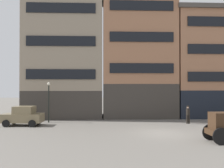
{
  "coord_description": "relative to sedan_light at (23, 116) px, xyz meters",
  "views": [
    {
      "loc": [
        -4.77,
        -18.51,
        3.7
      ],
      "look_at": [
        -3.93,
        2.05,
        3.91
      ],
      "focal_mm": 37.69,
      "sensor_mm": 36.0,
      "label": 1
    }
  ],
  "objects": [
    {
      "name": "sedan_light",
      "position": [
        0.0,
        0.0,
        0.0
      ],
      "size": [
        3.8,
        2.06,
        1.83
      ],
      "color": "#7A6B4C",
      "rests_on": "ground_plane"
    },
    {
      "name": "building_center_right",
      "position": [
        21.17,
        6.27,
        5.67
      ],
      "size": [
        10.32,
        6.07,
        13.09
      ],
      "color": "black",
      "rests_on": "ground_plane"
    },
    {
      "name": "building_center_left",
      "position": [
        11.86,
        6.27,
        6.62
      ],
      "size": [
        9.02,
        6.07,
        14.97
      ],
      "color": "#38332D",
      "rests_on": "ground_plane"
    },
    {
      "name": "pedestrian_officer",
      "position": [
        15.97,
        0.52,
        0.07
      ],
      "size": [
        0.5,
        0.5,
        1.79
      ],
      "color": "black",
      "rests_on": "ground_plane"
    },
    {
      "name": "streetlamp_curbside",
      "position": [
        1.96,
        1.89,
        1.76
      ],
      "size": [
        0.32,
        0.32,
        4.12
      ],
      "color": "black",
      "rests_on": "ground_plane"
    },
    {
      "name": "building_far_left",
      "position": [
        2.94,
        6.27,
        8.29
      ],
      "size": [
        9.52,
        6.07,
        18.33
      ],
      "color": "#38332D",
      "rests_on": "ground_plane"
    },
    {
      "name": "ground_plane",
      "position": [
        12.25,
        -3.98,
        -0.91
      ],
      "size": [
        120.0,
        120.0,
        0.0
      ],
      "primitive_type": "plane",
      "color": "slate"
    }
  ]
}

